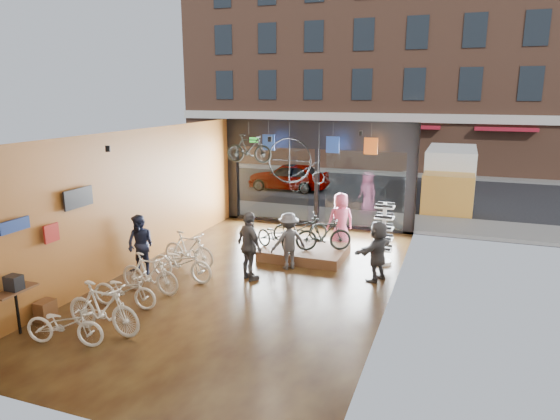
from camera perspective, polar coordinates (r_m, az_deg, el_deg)
The scene contains 35 objects.
ground_plane at distance 13.08m, azimuth -3.17°, elevation -8.20°, with size 7.00×12.00×0.04m, color black.
ceiling at distance 12.21m, azimuth -3.40°, elevation 8.81°, with size 7.00×12.00×0.04m, color black.
wall_left at distance 14.24m, azimuth -16.41°, elevation 1.13°, with size 0.04×12.00×3.80m, color brown.
wall_right at distance 11.61m, azimuth 12.90°, elevation -1.37°, with size 0.04×12.00×3.80m, color beige.
wall_back at distance 7.63m, azimuth -21.70°, elevation -9.87°, with size 7.00×0.04×3.80m, color beige.
storefront at distance 18.07m, azimuth 4.26°, elevation 4.14°, with size 7.00×0.26×3.80m, color black, non-canonical shape.
exit_sign at distance 18.60m, azimuth -2.98°, elevation 8.00°, with size 0.35×0.06×0.18m, color #198C26.
street_road at distance 27.04m, azimuth 9.43°, elevation 2.98°, with size 30.00×18.00×0.02m, color black.
sidewalk_near at distance 19.57m, azimuth 5.13°, elevation -0.65°, with size 30.00×2.40×0.12m, color slate.
sidewalk_far at distance 30.91m, azimuth 10.84°, elevation 4.34°, with size 30.00×2.00×0.12m, color slate.
opposite_building at distance 33.10m, azimuth 12.13°, elevation 16.93°, with size 26.00×5.00×14.00m, color brown.
street_car at distance 24.85m, azimuth 0.97°, elevation 3.87°, with size 1.61×4.00×1.36m, color gray.
box_truck at distance 22.46m, azimuth 18.81°, elevation 3.44°, with size 2.01×6.04×2.38m, color silver, non-canonical shape.
floor_bike_0 at distance 10.69m, azimuth -23.40°, elevation -11.91°, with size 0.56×1.60×0.84m, color beige.
floor_bike_1 at distance 10.84m, azimuth -19.57°, elevation -10.53°, with size 0.50×1.79×1.07m, color beige.
floor_bike_2 at distance 11.96m, azimuth -17.35°, elevation -8.71°, with size 0.55×1.57×0.83m, color beige.
floor_bike_3 at distance 12.58m, azimuth -14.69°, elevation -7.02°, with size 0.47×1.65×0.99m, color beige.
floor_bike_4 at distance 13.21m, azimuth -11.22°, elevation -5.92°, with size 0.64×1.82×0.96m, color beige.
floor_bike_5 at distance 14.19m, azimuth -10.41°, elevation -4.44°, with size 0.47×1.66×1.00m, color beige.
display_platform at distance 14.84m, azimuth 2.81°, elevation -4.84°, with size 2.40×1.80×0.30m, color #462E17.
display_bike_left at distance 14.43m, azimuth -0.44°, elevation -3.02°, with size 0.55×1.57×0.82m, color black.
display_bike_mid at distance 14.42m, azimuth 4.99°, elevation -2.79°, with size 0.46×1.61×0.97m, color black.
display_bike_right at distance 15.27m, azimuth 2.32°, elevation -2.02°, with size 0.58×1.66×0.87m, color black.
customer_1 at distance 13.80m, azimuth -15.66°, elevation -3.87°, with size 0.79×0.62×1.63m, color #161C33.
customer_2 at distance 12.90m, azimuth -3.50°, elevation -4.16°, with size 1.06×0.44×1.82m, color #3F3F44.
customer_3 at distance 13.72m, azimuth 0.98°, elevation -3.56°, with size 1.02×0.59×1.58m, color #3F3F44.
customer_4 at distance 15.65m, azimuth 6.93°, elevation -1.20°, with size 0.86×0.56×1.75m, color #CC4C72.
customer_5 at distance 13.10m, azimuth 11.06°, elevation -4.61°, with size 1.48×0.47×1.60m, color #3F3F44.
sunglasses_rack at distance 14.37m, azimuth 11.76°, elevation -2.64°, with size 0.52×0.43×1.78m, color white, non-canonical shape.
wall_merch at distance 11.76m, azimuth -25.76°, elevation -5.25°, with size 0.40×2.40×2.60m, color navy, non-canonical shape.
penny_farthing at distance 16.64m, azimuth 2.12°, elevation 5.47°, with size 1.91×0.06×1.53m, color black, non-canonical shape.
hung_bike at distance 16.87m, azimuth -3.57°, elevation 7.01°, with size 0.45×1.58×0.95m, color black.
jersey_left at distance 17.66m, azimuth -1.32°, elevation 7.73°, with size 0.45×0.03×0.55m, color #1E3F99.
jersey_mid at distance 16.96m, azimuth 6.04°, elevation 7.42°, with size 0.45×0.03×0.55m, color #1E3F99.
jersey_right at distance 16.69m, azimuth 10.34°, elevation 7.19°, with size 0.45×0.03×0.55m, color #CC5919.
Camera 1 is at (4.83, -11.17, 4.79)m, focal length 32.00 mm.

